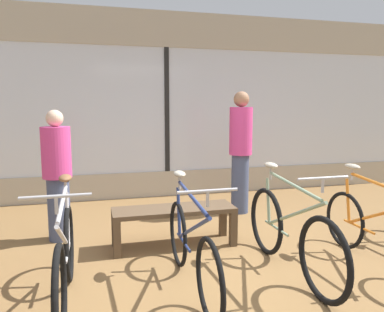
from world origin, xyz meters
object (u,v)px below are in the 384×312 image
Objects in this scene: bicycle_left at (65,260)px; customer_near_rack at (241,149)px; bicycle_center_left at (191,247)px; display_bench at (174,215)px; customer_by_window at (57,173)px; bicycle_center_right at (290,234)px; bicycle_right at (377,230)px.

bicycle_left is 3.25m from customer_near_rack.
display_bench is (0.07, 1.03, -0.01)m from bicycle_center_left.
customer_by_window is at bearing 157.05° from display_bench.
bicycle_center_right is 0.94m from bicycle_right.
bicycle_left is at bearing -83.73° from customer_by_window.
bicycle_center_right is 1.35m from display_bench.
customer_by_window is at bearing 153.13° from bicycle_right.
bicycle_center_left is at bearing 179.45° from bicycle_right.
bicycle_center_left is 1.10× the size of customer_by_window.
bicycle_left is 1.55m from display_bench.
bicycle_center_right reaches higher than display_bench.
customer_near_rack reaches higher than customer_by_window.
bicycle_left is 1.01× the size of bicycle_right.
display_bench is at bearing -22.95° from customer_by_window.
bicycle_right is 0.93× the size of customer_near_rack.
display_bench is 1.76m from customer_near_rack.
bicycle_left is 2.99m from bicycle_right.
customer_by_window is (-0.18, 1.62, 0.42)m from bicycle_left.
bicycle_center_right is (2.05, 0.08, 0.00)m from bicycle_left.
customer_by_window reaches higher than display_bench.
bicycle_left is 1.09× the size of customer_by_window.
display_bench is (-0.93, 0.99, -0.03)m from bicycle_center_right.
customer_near_rack is (-0.62, 2.14, 0.59)m from bicycle_right.
bicycle_center_left is 1.94m from bicycle_right.
customer_by_window is at bearing 96.27° from bicycle_left.
bicycle_center_right is at bearing -34.58° from customer_by_window.
customer_near_rack reaches higher than bicycle_right.
bicycle_left is 1.68m from customer_by_window.
bicycle_center_right is at bearing 2.28° from bicycle_left.
display_bench is at bearing 150.56° from bicycle_right.
customer_by_window reaches higher than bicycle_center_left.
bicycle_center_left reaches higher than display_bench.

